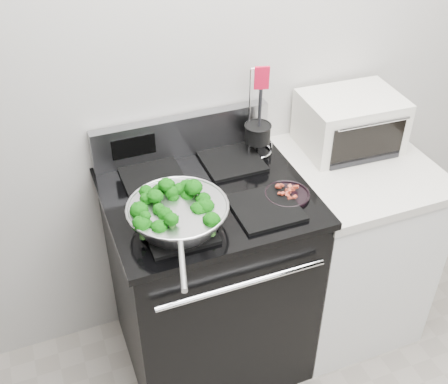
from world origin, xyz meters
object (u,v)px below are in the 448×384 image
gas_range (209,278)px  skillet (178,214)px  utensil_holder (257,138)px  bacon_plate (287,192)px  toaster_oven (350,122)px

gas_range → skillet: 0.56m
skillet → utensil_holder: utensil_holder is taller
bacon_plate → utensil_holder: bearing=86.6°
bacon_plate → toaster_oven: bearing=32.3°
skillet → bacon_plate: 0.44m
gas_range → bacon_plate: bearing=-24.7°
toaster_oven → gas_range: bearing=-165.9°
toaster_oven → skillet: bearing=-159.0°
skillet → utensil_holder: size_ratio=1.43×
utensil_holder → toaster_oven: size_ratio=0.94×
utensil_holder → gas_range: bearing=-131.0°
skillet → utensil_holder: bearing=51.3°
utensil_holder → toaster_oven: utensil_holder is taller
utensil_holder → toaster_oven: 0.42m
toaster_oven → utensil_holder: bearing=175.2°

